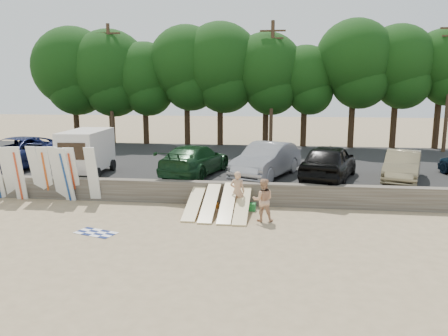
{
  "coord_description": "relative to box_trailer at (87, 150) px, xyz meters",
  "views": [
    {
      "loc": [
        2.66,
        -15.84,
        5.23
      ],
      "look_at": [
        0.24,
        3.0,
        1.64
      ],
      "focal_mm": 35.0,
      "sensor_mm": 36.0,
      "label": 1
    }
  ],
  "objects": [
    {
      "name": "surfboard_upright_4",
      "position": [
        -0.81,
        -2.63,
        -0.71
      ],
      "size": [
        0.58,
        0.72,
        2.54
      ],
      "primitive_type": "cube",
      "rotation": [
        0.24,
        0.0,
        0.13
      ],
      "color": "white",
      "rests_on": "ground"
    },
    {
      "name": "surfboard_upright_8",
      "position": [
        1.48,
        -2.71,
        -0.7
      ],
      "size": [
        0.5,
        0.58,
        2.56
      ],
      "primitive_type": "cube",
      "rotation": [
        0.2,
        0.0,
        0.0
      ],
      "color": "white",
      "rests_on": "ground"
    },
    {
      "name": "seawall",
      "position": [
        7.18,
        -2.25,
        -1.48
      ],
      "size": [
        44.0,
        0.5,
        1.0
      ],
      "primitive_type": "cube",
      "color": "#6B6356",
      "rests_on": "ground"
    },
    {
      "name": "cooler",
      "position": [
        8.69,
        -3.18,
        -1.82
      ],
      "size": [
        0.42,
        0.35,
        0.32
      ],
      "primitive_type": "cube",
      "rotation": [
        0.0,
        0.0,
        -0.13
      ],
      "color": "green",
      "rests_on": "ground"
    },
    {
      "name": "surfboard_low_2",
      "position": [
        7.78,
        -3.92,
        -1.46
      ],
      "size": [
        0.56,
        2.86,
        1.05
      ],
      "primitive_type": "cube",
      "rotation": [
        0.33,
        0.0,
        0.0
      ],
      "color": "beige",
      "rests_on": "ground"
    },
    {
      "name": "gear_bag",
      "position": [
        7.08,
        -2.93,
        -1.87
      ],
      "size": [
        0.34,
        0.3,
        0.22
      ],
      "primitive_type": "cube",
      "rotation": [
        0.0,
        0.0,
        -0.18
      ],
      "color": "orange",
      "rests_on": "ground"
    },
    {
      "name": "car_1",
      "position": [
        5.53,
        0.64,
        -0.5
      ],
      "size": [
        3.31,
        5.72,
        1.56
      ],
      "primitive_type": "imported",
      "rotation": [
        0.0,
        0.0,
        2.92
      ],
      "color": "#123218",
      "rests_on": "parking_lot"
    },
    {
      "name": "beach_towel",
      "position": [
        3.32,
        -6.76,
        -1.98
      ],
      "size": [
        1.89,
        1.89,
        0.0
      ],
      "primitive_type": "plane",
      "rotation": [
        0.0,
        0.0,
        -0.31
      ],
      "color": "white",
      "rests_on": "ground"
    },
    {
      "name": "surfboard_low_0",
      "position": [
        6.35,
        -3.73,
        -1.55
      ],
      "size": [
        0.56,
        2.91,
        0.87
      ],
      "primitive_type": "cube",
      "rotation": [
        0.27,
        0.0,
        0.0
      ],
      "color": "beige",
      "rests_on": "ground"
    },
    {
      "name": "car_3",
      "position": [
        12.24,
        0.28,
        -0.39
      ],
      "size": [
        3.52,
        5.61,
        1.78
      ],
      "primitive_type": "imported",
      "rotation": [
        0.0,
        0.0,
        2.85
      ],
      "color": "black",
      "rests_on": "parking_lot"
    },
    {
      "name": "surfboard_upright_6",
      "position": [
        0.25,
        -2.85,
        -0.71
      ],
      "size": [
        0.6,
        0.75,
        2.54
      ],
      "primitive_type": "cube",
      "rotation": [
        0.24,
        0.0,
        -0.16
      ],
      "color": "white",
      "rests_on": "ground"
    },
    {
      "name": "parking_lot",
      "position": [
        7.18,
        5.25,
        -1.63
      ],
      "size": [
        44.0,
        14.5,
        0.7
      ],
      "primitive_type": "cube",
      "color": "#282828",
      "rests_on": "ground"
    },
    {
      "name": "car_2",
      "position": [
        9.21,
        0.64,
        -0.43
      ],
      "size": [
        3.62,
        5.48,
        1.71
      ],
      "primitive_type": "imported",
      "rotation": [
        0.0,
        0.0,
        -0.39
      ],
      "color": "gray",
      "rests_on": "parking_lot"
    },
    {
      "name": "surfboard_upright_5",
      "position": [
        -0.22,
        -2.68,
        -0.7
      ],
      "size": [
        0.57,
        0.64,
        2.56
      ],
      "primitive_type": "cube",
      "rotation": [
        0.2,
        0.0,
        -0.13
      ],
      "color": "white",
      "rests_on": "ground"
    },
    {
      "name": "car_0",
      "position": [
        -4.68,
        1.19,
        -0.43
      ],
      "size": [
        3.89,
        6.54,
        1.7
      ],
      "primitive_type": "imported",
      "rotation": [
        0.0,
        0.0,
        -0.18
      ],
      "color": "#141A46",
      "rests_on": "parking_lot"
    },
    {
      "name": "surfboard_low_3",
      "position": [
        8.38,
        -3.93,
        -1.56
      ],
      "size": [
        0.56,
        2.91,
        0.86
      ],
      "primitive_type": "cube",
      "rotation": [
        0.27,
        0.0,
        0.0
      ],
      "color": "beige",
      "rests_on": "ground"
    },
    {
      "name": "surfboard_upright_1",
      "position": [
        -2.62,
        -2.72,
        -0.72
      ],
      "size": [
        0.62,
        0.82,
        2.52
      ],
      "primitive_type": "cube",
      "rotation": [
        0.27,
        0.0,
        0.17
      ],
      "color": "white",
      "rests_on": "ground"
    },
    {
      "name": "surfboard_low_1",
      "position": [
        7.03,
        -3.88,
        -1.49
      ],
      "size": [
        0.56,
        2.88,
        0.98
      ],
      "primitive_type": "cube",
      "rotation": [
        0.31,
        0.0,
        0.0
      ],
      "color": "beige",
      "rests_on": "ground"
    },
    {
      "name": "surfboard_upright_2",
      "position": [
        -2.03,
        -2.87,
        -0.71
      ],
      "size": [
        0.58,
        0.66,
        2.56
      ],
      "primitive_type": "cube",
      "rotation": [
        0.21,
        0.0,
        0.15
      ],
      "color": "white",
      "rests_on": "ground"
    },
    {
      "name": "beachgoer_a",
      "position": [
        8.11,
        -3.27,
        -1.13
      ],
      "size": [
        0.64,
        0.44,
        1.71
      ],
      "primitive_type": "imported",
      "rotation": [
        0.0,
        0.0,
        3.1
      ],
      "color": "tan",
      "rests_on": "ground"
    },
    {
      "name": "surfboard_upright_3",
      "position": [
        -1.29,
        -2.62,
        -0.71
      ],
      "size": [
        0.57,
        0.69,
        2.55
      ],
      "primitive_type": "cube",
      "rotation": [
        0.22,
        0.0,
        -0.11
      ],
      "color": "white",
      "rests_on": "ground"
    },
    {
      "name": "utility_poles",
      "position": [
        9.18,
        10.75,
        3.44
      ],
      "size": [
        25.8,
        0.26,
        9.0
      ],
      "color": "#473321",
      "rests_on": "parking_lot"
    },
    {
      "name": "box_trailer",
      "position": [
        0.0,
        0.0,
        0.0
      ],
      "size": [
        2.22,
        3.71,
        2.29
      ],
      "rotation": [
        0.0,
        0.0,
        0.05
      ],
      "color": "beige",
      "rests_on": "parking_lot"
    },
    {
      "name": "treeline",
      "position": [
        5.21,
        12.33,
        4.68
      ],
      "size": [
        32.99,
        6.29,
        9.27
      ],
      "color": "#382616",
      "rests_on": "parking_lot"
    },
    {
      "name": "beachgoer_b",
      "position": [
        9.24,
        -4.56,
        -1.13
      ],
      "size": [
        0.87,
        0.71,
        1.7
      ],
      "primitive_type": "imported",
      "rotation": [
        0.0,
        0.0,
        3.22
      ],
      "color": "tan",
      "rests_on": "ground"
    },
    {
      "name": "surfboard_upright_7",
      "position": [
        0.49,
        -2.62,
        -0.72
      ],
      "size": [
        0.54,
        0.75,
        2.53
      ],
      "primitive_type": "cube",
      "rotation": [
        0.26,
        0.0,
        0.05
      ],
      "color": "white",
      "rests_on": "ground"
    },
    {
      "name": "car_4",
      "position": [
        15.74,
        0.54,
        -0.56
      ],
      "size": [
        2.8,
        4.63,
        1.44
      ],
      "primitive_type": "imported",
      "rotation": [
        0.0,
        0.0,
        -0.32
      ],
      "color": "#867755",
      "rests_on": "parking_lot"
    },
    {
      "name": "ground",
      "position": [
        7.18,
        -5.25,
        -1.98
      ],
      "size": [
        120.0,
        120.0,
        0.0
      ],
      "primitive_type": "plane",
      "color": "tan",
      "rests_on": "ground"
    }
  ]
}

